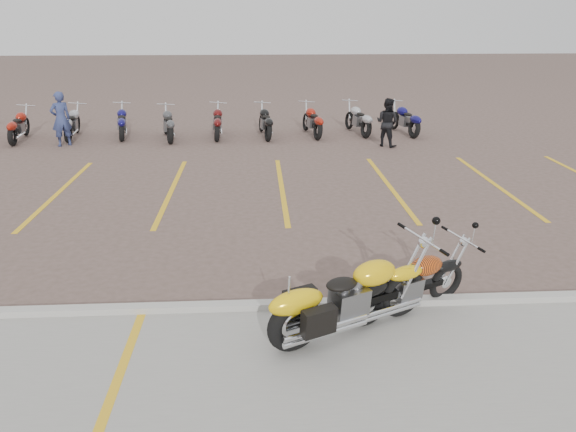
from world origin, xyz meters
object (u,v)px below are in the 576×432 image
flame_cruiser (404,287)px  yellow_cruiser (346,300)px  person_b (387,122)px  person_a (61,119)px

flame_cruiser → yellow_cruiser: bearing=-177.2°
yellow_cruiser → flame_cruiser: bearing=3.7°
flame_cruiser → person_b: bearing=52.7°
yellow_cruiser → person_a: (-7.39, 11.78, 0.37)m
person_a → yellow_cruiser: bearing=86.6°
person_a → person_b: size_ratio=1.13×
yellow_cruiser → person_b: (3.04, 11.12, 0.26)m
yellow_cruiser → flame_cruiser: (0.91, 0.50, -0.08)m
yellow_cruiser → person_a: bearing=97.1°
person_b → flame_cruiser: bearing=119.1°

